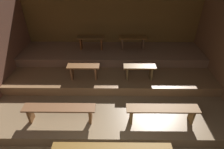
{
  "coord_description": "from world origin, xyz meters",
  "views": [
    {
      "loc": [
        0.06,
        -1.09,
        3.53
      ],
      "look_at": [
        0.02,
        3.24,
        0.6
      ],
      "focal_mm": 29.13,
      "sensor_mm": 36.0,
      "label": 1
    }
  ],
  "objects_px": {
    "bench_lower_left": "(59,110)",
    "bench_middle_left": "(84,69)",
    "bench_middle_right": "(139,69)",
    "bench_upper_left": "(91,40)",
    "bench_upper_right": "(133,40)",
    "bench_lower_right": "(162,111)"
  },
  "relations": [
    {
      "from": "bench_lower_left",
      "to": "bench_middle_left",
      "type": "height_order",
      "value": "bench_middle_left"
    },
    {
      "from": "bench_middle_left",
      "to": "bench_middle_right",
      "type": "distance_m",
      "value": 1.55
    },
    {
      "from": "bench_upper_left",
      "to": "bench_upper_right",
      "type": "relative_size",
      "value": 1.0
    },
    {
      "from": "bench_lower_left",
      "to": "bench_middle_right",
      "type": "relative_size",
      "value": 1.82
    },
    {
      "from": "bench_lower_right",
      "to": "bench_upper_left",
      "type": "bearing_deg",
      "value": 124.23
    },
    {
      "from": "bench_upper_left",
      "to": "bench_upper_right",
      "type": "xyz_separation_m",
      "value": [
        1.38,
        0.0,
        0.0
      ]
    },
    {
      "from": "bench_lower_right",
      "to": "bench_middle_left",
      "type": "distance_m",
      "value": 2.35
    },
    {
      "from": "bench_middle_right",
      "to": "bench_upper_left",
      "type": "bearing_deg",
      "value": 137.01
    },
    {
      "from": "bench_lower_left",
      "to": "bench_upper_left",
      "type": "bearing_deg",
      "value": 80.41
    },
    {
      "from": "bench_lower_right",
      "to": "bench_middle_left",
      "type": "xyz_separation_m",
      "value": [
        -1.92,
        1.34,
        0.24
      ]
    },
    {
      "from": "bench_middle_left",
      "to": "bench_lower_left",
      "type": "bearing_deg",
      "value": -105.6
    },
    {
      "from": "bench_middle_left",
      "to": "bench_upper_left",
      "type": "bearing_deg",
      "value": 86.52
    },
    {
      "from": "bench_lower_left",
      "to": "bench_upper_right",
      "type": "distance_m",
      "value": 3.31
    },
    {
      "from": "bench_lower_left",
      "to": "bench_middle_right",
      "type": "xyz_separation_m",
      "value": [
        1.92,
        1.34,
        0.24
      ]
    },
    {
      "from": "bench_middle_right",
      "to": "bench_upper_right",
      "type": "relative_size",
      "value": 0.98
    },
    {
      "from": "bench_middle_right",
      "to": "bench_upper_right",
      "type": "distance_m",
      "value": 1.39
    },
    {
      "from": "bench_upper_left",
      "to": "bench_lower_left",
      "type": "bearing_deg",
      "value": -99.59
    },
    {
      "from": "bench_lower_right",
      "to": "bench_middle_right",
      "type": "relative_size",
      "value": 1.82
    },
    {
      "from": "bench_middle_right",
      "to": "bench_middle_left",
      "type": "bearing_deg",
      "value": 180.0
    },
    {
      "from": "bench_middle_left",
      "to": "bench_middle_right",
      "type": "height_order",
      "value": "same"
    },
    {
      "from": "bench_middle_left",
      "to": "bench_middle_right",
      "type": "xyz_separation_m",
      "value": [
        1.55,
        0.0,
        0.0
      ]
    },
    {
      "from": "bench_middle_right",
      "to": "bench_upper_left",
      "type": "height_order",
      "value": "bench_upper_left"
    }
  ]
}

